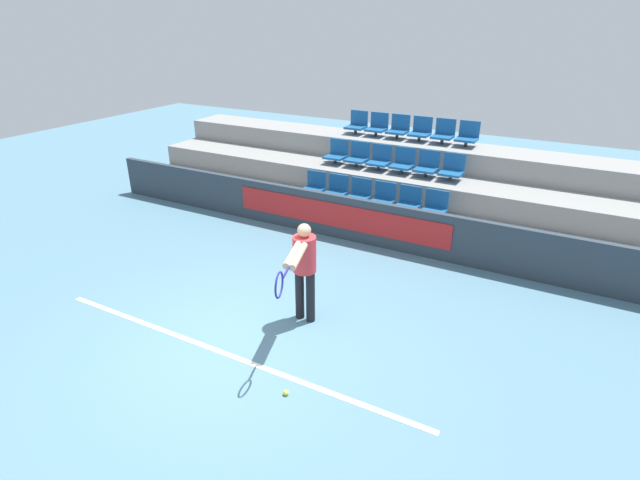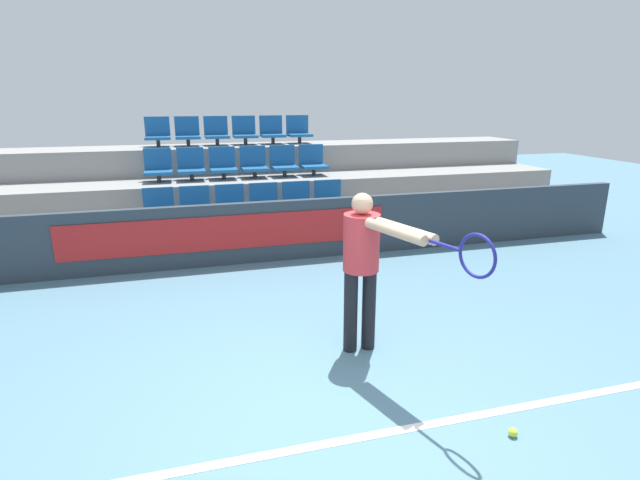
# 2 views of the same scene
# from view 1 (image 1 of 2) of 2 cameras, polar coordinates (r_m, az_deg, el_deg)

# --- Properties ---
(ground_plane) EXTENTS (30.00, 30.00, 0.00)m
(ground_plane) POSITION_cam_1_polar(r_m,az_deg,el_deg) (7.04, -10.12, -11.90)
(ground_plane) COLOR slate
(court_baseline) EXTENTS (5.86, 0.08, 0.01)m
(court_baseline) POSITION_cam_1_polar(r_m,az_deg,el_deg) (6.94, -10.97, -12.55)
(court_baseline) COLOR white
(court_baseline) RESTS_ON ground
(barrier_wall) EXTENTS (12.37, 0.14, 0.89)m
(barrier_wall) POSITION_cam_1_polar(r_m,az_deg,el_deg) (9.80, 3.98, 2.33)
(barrier_wall) COLOR #2D3842
(barrier_wall) RESTS_ON ground
(bleacher_tier_front) EXTENTS (11.97, 1.08, 0.48)m
(bleacher_tier_front) POSITION_cam_1_polar(r_m,az_deg,el_deg) (10.41, 5.45, 2.39)
(bleacher_tier_front) COLOR gray
(bleacher_tier_front) RESTS_ON ground
(bleacher_tier_middle) EXTENTS (11.97, 1.08, 0.96)m
(bleacher_tier_middle) POSITION_cam_1_polar(r_m,az_deg,el_deg) (11.27, 7.71, 5.33)
(bleacher_tier_middle) COLOR gray
(bleacher_tier_middle) RESTS_ON ground
(bleacher_tier_back) EXTENTS (11.97, 1.08, 1.44)m
(bleacher_tier_back) POSITION_cam_1_polar(r_m,az_deg,el_deg) (12.16, 9.66, 7.83)
(bleacher_tier_back) COLOR gray
(bleacher_tier_back) RESTS_ON ground
(stadium_chair_0) EXTENTS (0.45, 0.44, 0.54)m
(stadium_chair_0) POSITION_cam_1_polar(r_m,az_deg,el_deg) (10.91, -0.69, 6.20)
(stadium_chair_0) COLOR #333333
(stadium_chair_0) RESTS_ON bleacher_tier_front
(stadium_chair_1) EXTENTS (0.45, 0.44, 0.54)m
(stadium_chair_1) POSITION_cam_1_polar(r_m,az_deg,el_deg) (10.67, 1.84, 5.76)
(stadium_chair_1) COLOR #333333
(stadium_chair_1) RESTS_ON bleacher_tier_front
(stadium_chair_2) EXTENTS (0.45, 0.44, 0.54)m
(stadium_chair_2) POSITION_cam_1_polar(r_m,az_deg,el_deg) (10.45, 4.48, 5.29)
(stadium_chair_2) COLOR #333333
(stadium_chair_2) RESTS_ON bleacher_tier_front
(stadium_chair_3) EXTENTS (0.45, 0.44, 0.54)m
(stadium_chair_3) POSITION_cam_1_polar(r_m,az_deg,el_deg) (10.26, 7.22, 4.80)
(stadium_chair_3) COLOR #333333
(stadium_chair_3) RESTS_ON bleacher_tier_front
(stadium_chair_4) EXTENTS (0.45, 0.44, 0.54)m
(stadium_chair_4) POSITION_cam_1_polar(r_m,az_deg,el_deg) (10.09, 10.05, 4.27)
(stadium_chair_4) COLOR #333333
(stadium_chair_4) RESTS_ON bleacher_tier_front
(stadium_chair_5) EXTENTS (0.45, 0.44, 0.54)m
(stadium_chair_5) POSITION_cam_1_polar(r_m,az_deg,el_deg) (9.95, 12.97, 3.72)
(stadium_chair_5) COLOR #333333
(stadium_chair_5) RESTS_ON bleacher_tier_front
(stadium_chair_6) EXTENTS (0.45, 0.44, 0.54)m
(stadium_chair_6) POSITION_cam_1_polar(r_m,az_deg,el_deg) (11.69, 1.93, 9.89)
(stadium_chair_6) COLOR #333333
(stadium_chair_6) RESTS_ON bleacher_tier_middle
(stadium_chair_7) EXTENTS (0.45, 0.44, 0.54)m
(stadium_chair_7) POSITION_cam_1_polar(r_m,az_deg,el_deg) (11.47, 4.36, 9.55)
(stadium_chair_7) COLOR #333333
(stadium_chair_7) RESTS_ON bleacher_tier_middle
(stadium_chair_8) EXTENTS (0.45, 0.44, 0.54)m
(stadium_chair_8) POSITION_cam_1_polar(r_m,az_deg,el_deg) (11.27, 6.87, 9.17)
(stadium_chair_8) COLOR #333333
(stadium_chair_8) RESTS_ON bleacher_tier_middle
(stadium_chair_9) EXTENTS (0.45, 0.44, 0.54)m
(stadium_chair_9) POSITION_cam_1_polar(r_m,az_deg,el_deg) (11.09, 9.47, 8.76)
(stadium_chair_9) COLOR #333333
(stadium_chair_9) RESTS_ON bleacher_tier_middle
(stadium_chair_10) EXTENTS (0.45, 0.44, 0.54)m
(stadium_chair_10) POSITION_cam_1_polar(r_m,az_deg,el_deg) (10.93, 12.14, 8.33)
(stadium_chair_10) COLOR #333333
(stadium_chair_10) RESTS_ON bleacher_tier_middle
(stadium_chair_11) EXTENTS (0.45, 0.44, 0.54)m
(stadium_chair_11) POSITION_cam_1_polar(r_m,az_deg,el_deg) (10.80, 14.87, 7.86)
(stadium_chair_11) COLOR #333333
(stadium_chair_11) RESTS_ON bleacher_tier_middle
(stadium_chair_12) EXTENTS (0.45, 0.44, 0.54)m
(stadium_chair_12) POSITION_cam_1_polar(r_m,az_deg,el_deg) (12.53, 4.25, 13.09)
(stadium_chair_12) COLOR #333333
(stadium_chair_12) RESTS_ON bleacher_tier_back
(stadium_chair_13) EXTENTS (0.45, 0.44, 0.54)m
(stadium_chair_13) POSITION_cam_1_polar(r_m,az_deg,el_deg) (12.33, 6.58, 12.81)
(stadium_chair_13) COLOR #333333
(stadium_chair_13) RESTS_ON bleacher_tier_back
(stadium_chair_14) EXTENTS (0.45, 0.44, 0.54)m
(stadium_chair_14) POSITION_cam_1_polar(r_m,az_deg,el_deg) (12.14, 8.97, 12.50)
(stadium_chair_14) COLOR #333333
(stadium_chair_14) RESTS_ON bleacher_tier_back
(stadium_chair_15) EXTENTS (0.45, 0.44, 0.54)m
(stadium_chair_15) POSITION_cam_1_polar(r_m,az_deg,el_deg) (11.97, 11.43, 12.15)
(stadium_chair_15) COLOR #333333
(stadium_chair_15) RESTS_ON bleacher_tier_back
(stadium_chair_16) EXTENTS (0.45, 0.44, 0.54)m
(stadium_chair_16) POSITION_cam_1_polar(r_m,az_deg,el_deg) (11.83, 13.95, 11.77)
(stadium_chair_16) COLOR #333333
(stadium_chair_16) RESTS_ON bleacher_tier_back
(stadium_chair_17) EXTENTS (0.45, 0.44, 0.54)m
(stadium_chair_17) POSITION_cam_1_polar(r_m,az_deg,el_deg) (11.71, 16.52, 11.37)
(stadium_chair_17) COLOR #333333
(stadium_chair_17) RESTS_ON bleacher_tier_back
(tennis_player) EXTENTS (0.61, 1.56, 1.52)m
(tennis_player) POSITION_cam_1_polar(r_m,az_deg,el_deg) (6.95, -1.93, -2.79)
(tennis_player) COLOR black
(tennis_player) RESTS_ON ground
(tennis_ball) EXTENTS (0.07, 0.07, 0.07)m
(tennis_ball) POSITION_cam_1_polar(r_m,az_deg,el_deg) (6.19, -3.91, -17.02)
(tennis_ball) COLOR #CCDB33
(tennis_ball) RESTS_ON ground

